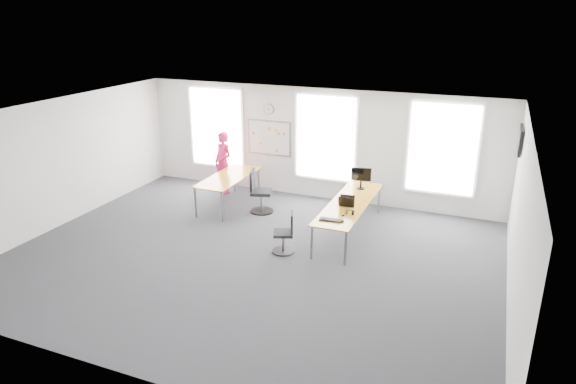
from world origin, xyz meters
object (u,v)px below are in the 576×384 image
at_px(person, 223,163).
at_px(headphones, 349,212).
at_px(desk_left, 228,179).
at_px(chair_right, 286,235).
at_px(monitor, 361,176).
at_px(chair_left, 259,194).
at_px(desk_right, 349,205).
at_px(keyboard, 331,220).

height_order(person, headphones, person).
relative_size(desk_left, person, 1.26).
distance_m(chair_right, monitor, 2.71).
relative_size(desk_left, chair_left, 1.98).
height_order(chair_left, person, person).
xyz_separation_m(desk_right, chair_right, (-0.98, -1.42, -0.33)).
xyz_separation_m(desk_right, desk_left, (-3.43, 0.58, 0.01)).
height_order(person, monitor, person).
distance_m(desk_right, headphones, 0.73).
bearing_deg(chair_right, desk_right, 123.70).
relative_size(chair_right, headphones, 4.66).
bearing_deg(headphones, chair_left, 159.52).
bearing_deg(desk_left, monitor, 7.12).
distance_m(chair_right, person, 4.24).
bearing_deg(keyboard, desk_left, 142.65).
bearing_deg(headphones, keyboard, -117.53).
bearing_deg(desk_right, keyboard, -93.85).
bearing_deg(desk_right, chair_left, 169.56).
relative_size(desk_right, person, 1.82).
height_order(chair_right, monitor, monitor).
height_order(keyboard, monitor, monitor).
bearing_deg(chair_right, monitor, 136.51).
height_order(desk_left, person, person).
distance_m(chair_right, keyboard, 1.02).
xyz_separation_m(chair_left, headphones, (2.69, -1.15, 0.33)).
bearing_deg(keyboard, monitor, 78.19).
bearing_deg(headphones, desk_left, 163.35).
height_order(desk_left, chair_right, chair_right).
relative_size(desk_left, keyboard, 4.60).
xyz_separation_m(chair_right, chair_left, (-1.51, 1.88, 0.09)).
bearing_deg(chair_right, keyboard, 84.55).
xyz_separation_m(chair_right, person, (-3.08, 2.87, 0.48)).
xyz_separation_m(chair_right, monitor, (0.98, 2.43, 0.70)).
bearing_deg(person, chair_right, -18.86).
bearing_deg(keyboard, desk_right, 76.22).
distance_m(desk_left, chair_left, 0.98).
relative_size(desk_right, chair_left, 2.85).
bearing_deg(desk_left, desk_right, -9.62).
xyz_separation_m(desk_left, chair_right, (2.45, -2.00, -0.34)).
distance_m(person, headphones, 4.77).
xyz_separation_m(chair_right, keyboard, (0.91, 0.26, 0.39)).
height_order(desk_left, keyboard, desk_left).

